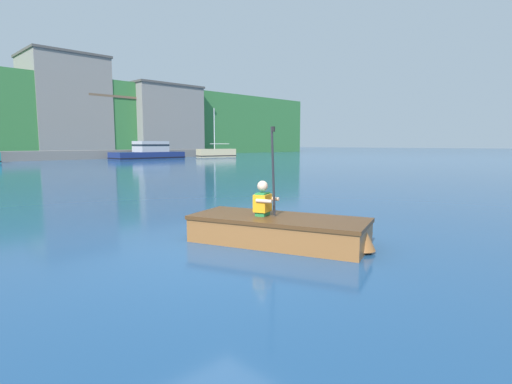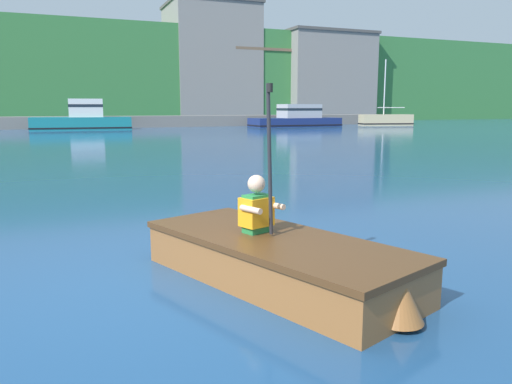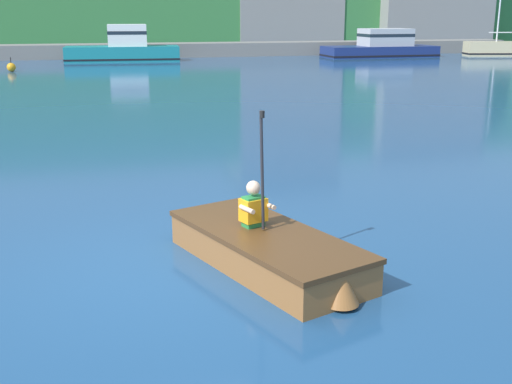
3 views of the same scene
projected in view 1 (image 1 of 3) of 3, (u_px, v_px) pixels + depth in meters
name	position (u px, v px, depth m)	size (l,w,h in m)	color
ground_plane	(216.00, 256.00, 5.60)	(300.00, 300.00, 0.00)	navy
waterfront_office_block_center	(65.00, 106.00, 52.33)	(9.60, 8.62, 12.89)	gray
waterfront_apartment_right	(121.00, 127.00, 56.91)	(11.36, 6.38, 7.97)	tan
waterfront_tower_far	(164.00, 120.00, 59.84)	(10.71, 6.40, 10.22)	gray
moored_boat_dock_center_near	(149.00, 152.00, 42.35)	(7.74, 2.85, 1.85)	navy
moored_boat_dock_east_inner	(216.00, 153.00, 47.31)	(4.85, 2.34, 5.70)	#CCB789
rowboat_foreground	(281.00, 229.00, 6.27)	(1.99, 2.98, 0.43)	#935B2D
person_paddler	(263.00, 199.00, 6.34)	(0.42, 0.42, 1.41)	#267F3F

